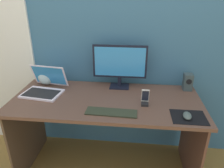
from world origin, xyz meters
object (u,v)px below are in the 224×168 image
Objects in this scene: speaker_right at (188,82)px; keyboard_external at (111,112)px; fishbowl at (47,76)px; mouse at (187,116)px; phone_in_dock at (145,99)px; laptop at (45,87)px; monitor at (120,64)px.

keyboard_external is (-0.65, -0.47, -0.07)m from speaker_right.
fishbowl is 1.33m from mouse.
mouse reaches higher than keyboard_external.
fishbowl reaches higher than phone_in_dock.
phone_in_dock reaches higher than mouse.
laptop is at bearing 171.36° from mouse.
speaker_right is at bearing 38.17° from keyboard_external.
fishbowl is at bearing 179.91° from monitor.
keyboard_external is at bearing -34.71° from fishbowl.
mouse is at bearing -42.90° from monitor.
speaker_right reaches higher than mouse.
keyboard_external is at bearing -24.63° from laptop.
laptop is 0.19m from fishbowl.
fishbowl is at bearing 104.45° from laptop.
laptop is 0.95× the size of keyboard_external.
monitor is at bearing 15.22° from laptop.
laptop is (-0.66, -0.18, -0.18)m from monitor.
phone_in_dock is (-0.40, -0.32, -0.03)m from speaker_right.
fishbowl is (-0.05, 0.18, 0.04)m from laptop.
fishbowl reaches higher than mouse.
monitor reaches higher than mouse.
speaker_right reaches higher than keyboard_external.
monitor is at bearing 125.37° from phone_in_dock.
speaker_right is 0.42× the size of laptop.
monitor is 0.64m from speaker_right.
fishbowl is 1.72× the size of mouse.
phone_in_dock is at bearing 156.63° from mouse.
fishbowl reaches higher than speaker_right.
speaker_right is 1.33m from fishbowl.
phone_in_dock is at bearing 32.65° from keyboard_external.
phone_in_dock is at bearing -9.01° from laptop.
mouse is at bearing -29.22° from phone_in_dock.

